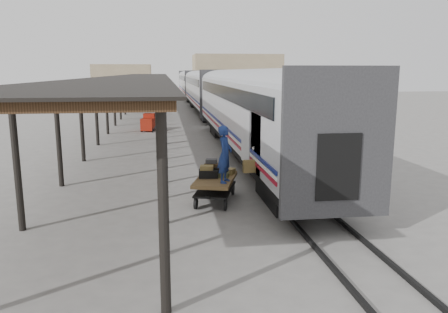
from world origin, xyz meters
name	(u,v)px	position (x,y,z in m)	size (l,w,h in m)	color
ground	(204,202)	(0.00, 0.00, 0.00)	(160.00, 160.00, 0.00)	slate
train	(205,88)	(3.19, 33.79, 2.69)	(3.45, 76.01, 4.01)	silver
canopy	(139,78)	(-3.40, 24.00, 4.00)	(4.90, 64.30, 4.15)	#422B19
rails	(205,112)	(3.20, 34.00, 0.06)	(1.54, 150.00, 0.12)	black
building_far	(236,74)	(14.00, 78.00, 4.00)	(18.00, 10.00, 8.00)	tan
building_left	(123,79)	(-10.00, 82.00, 3.00)	(12.00, 8.00, 6.00)	tan
baggage_cart	(215,184)	(0.42, 0.07, 0.65)	(1.88, 2.66, 0.86)	brown
suitcase_stack	(214,171)	(0.41, 0.40, 1.04)	(1.41, 1.08, 0.56)	#38383A
luggage_tug	(149,123)	(-2.52, 19.27, 0.61)	(1.21, 1.66, 1.33)	maroon
porter	(225,154)	(0.67, -0.58, 1.81)	(0.70, 0.46, 1.91)	navy
pedestrian	(160,131)	(-1.60, 12.66, 0.85)	(1.00, 0.41, 1.70)	black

